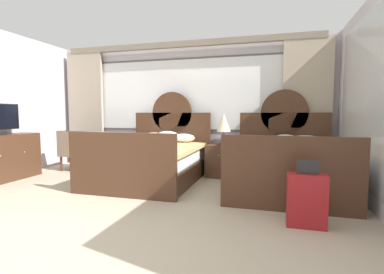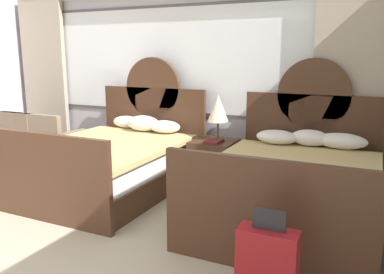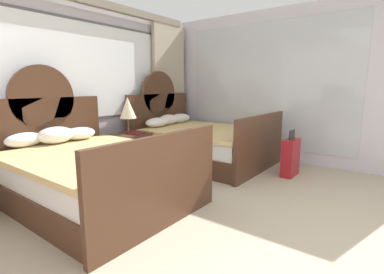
{
  "view_description": "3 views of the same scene",
  "coord_description": "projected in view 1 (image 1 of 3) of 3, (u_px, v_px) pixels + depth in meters",
  "views": [
    {
      "loc": [
        1.79,
        -1.94,
        1.19
      ],
      "look_at": [
        0.46,
        2.8,
        0.78
      ],
      "focal_mm": 26.76,
      "sensor_mm": 36.0,
      "label": 1
    },
    {
      "loc": [
        2.72,
        -1.17,
        1.68
      ],
      "look_at": [
        0.87,
        2.75,
        0.76
      ],
      "focal_mm": 36.99,
      "sensor_mm": 36.0,
      "label": 2
    },
    {
      "loc": [
        -2.11,
        -0.15,
        1.36
      ],
      "look_at": [
        1.14,
        2.3,
        0.62
      ],
      "focal_mm": 26.7,
      "sensor_mm": 36.0,
      "label": 3
    }
  ],
  "objects": [
    {
      "name": "wall_back_window",
      "position": [
        186.0,
        103.0,
        6.11
      ],
      "size": [
        5.95,
        0.22,
        2.7
      ],
      "color": "silver",
      "rests_on": "ground_plane"
    },
    {
      "name": "suitcase_on_floor",
      "position": [
        307.0,
        200.0,
        2.98
      ],
      "size": [
        0.4,
        0.17,
        0.71
      ],
      "color": "maroon",
      "rests_on": "ground_plane"
    },
    {
      "name": "armchair_by_window_centre",
      "position": [
        77.0,
        149.0,
        5.97
      ],
      "size": [
        0.64,
        0.64,
        0.83
      ],
      "color": "#84705B",
      "rests_on": "ground_plane"
    },
    {
      "name": "ground_plane",
      "position": [
        52.0,
        253.0,
        2.44
      ],
      "size": [
        24.0,
        24.0,
        0.0
      ],
      "primitive_type": "plane",
      "color": "tan"
    },
    {
      "name": "bed_near_window",
      "position": [
        153.0,
        160.0,
        5.11
      ],
      "size": [
        1.66,
        2.21,
        1.63
      ],
      "color": "#472B1C",
      "rests_on": "ground_plane"
    },
    {
      "name": "book_on_nightstand",
      "position": [
        223.0,
        144.0,
        5.28
      ],
      "size": [
        0.18,
        0.26,
        0.03
      ],
      "color": "maroon",
      "rests_on": "nightstand_between_beds"
    },
    {
      "name": "armchair_by_window_left",
      "position": [
        100.0,
        150.0,
        5.83
      ],
      "size": [
        0.61,
        0.61,
        0.83
      ],
      "color": "#84705B",
      "rests_on": "ground_plane"
    },
    {
      "name": "bed_near_mirror",
      "position": [
        285.0,
        166.0,
        4.51
      ],
      "size": [
        1.66,
        2.21,
        1.63
      ],
      "color": "#472B1C",
      "rests_on": "ground_plane"
    },
    {
      "name": "armchair_by_window_right",
      "position": [
        77.0,
        149.0,
        5.98
      ],
      "size": [
        0.64,
        0.64,
        0.83
      ],
      "color": "#84705B",
      "rests_on": "ground_plane"
    },
    {
      "name": "table_lamp_on_nightstand",
      "position": [
        224.0,
        123.0,
        5.39
      ],
      "size": [
        0.27,
        0.27,
        0.58
      ],
      "color": "brown",
      "rests_on": "nightstand_between_beds"
    },
    {
      "name": "nightstand_between_beds",
      "position": [
        221.0,
        160.0,
        5.42
      ],
      "size": [
        0.54,
        0.56,
        0.6
      ],
      "color": "#472B1C",
      "rests_on": "ground_plane"
    }
  ]
}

